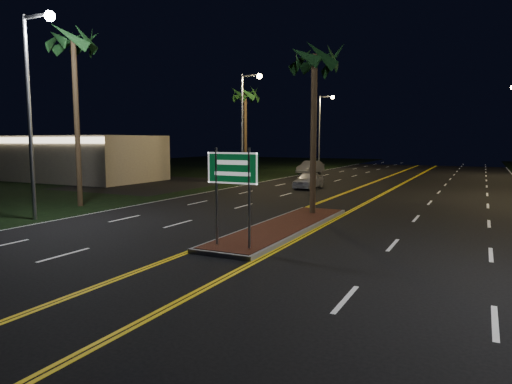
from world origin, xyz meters
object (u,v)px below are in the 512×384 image
Objects in this scene: palm_median at (315,59)px; palm_left_far at (245,95)px; commercial_building at (76,158)px; streetlight_left_near at (34,93)px; car_near at (308,179)px; median_island at (284,227)px; car_far at (310,166)px; streetlight_left_mid at (246,115)px; streetlight_left_far at (322,123)px; palm_left_near at (73,43)px; highway_sign at (232,177)px.

palm_left_far is at bearing 126.18° from palm_median.
commercial_building is 22.49m from streetlight_left_near.
car_near is at bearing 110.79° from palm_median.
median_island is 31.03m from car_far.
streetlight_left_mid reaches higher than car_near.
car_far is at bearing 87.91° from streetlight_left_near.
palm_left_far reaches higher than commercial_building.
streetlight_left_mid and streetlight_left_far have the same top height.
palm_left_near is (13.50, -11.99, 6.68)m from commercial_building.
palm_left_far is at bearing 146.31° from car_near.
streetlight_left_near reaches higher than highway_sign.
palm_left_near is 1.99× the size of car_far.
palm_left_near reaches higher than car_far.
palm_left_far is (-2.19, -16.00, 2.09)m from streetlight_left_far.
median_island is 1.14× the size of streetlight_left_near.
streetlight_left_far is at bearing 57.35° from commercial_building.
commercial_building reaches higher than highway_sign.
car_near is (21.46, 2.46, -1.27)m from commercial_building.
streetlight_left_mid is 7.97m from car_near.
palm_left_near reaches higher than palm_median.
commercial_building is 1.67× the size of streetlight_left_far.
highway_sign is at bearing -6.47° from streetlight_left_near.
highway_sign is at bearing -33.48° from commercial_building.
highway_sign is at bearing -75.56° from streetlight_left_far.
streetlight_left_far is (0.00, 40.00, 0.00)m from streetlight_left_near.
car_far is at bearing 109.31° from car_near.
palm_median is at bearing 90.00° from median_island.
median_island is at bearing -90.00° from palm_median.
palm_median reaches higher than car_near.
streetlight_left_near reaches higher than car_far.
commercial_building reaches higher than median_island.
commercial_building is at bearing -165.39° from streetlight_left_mid.
palm_median is (10.61, 6.50, 1.62)m from streetlight_left_near.
streetlight_left_near and streetlight_left_far have the same top height.
streetlight_left_far is 1.02× the size of palm_left_far.
streetlight_left_near is (-10.61, 1.20, 3.25)m from highway_sign.
streetlight_left_far is at bearing 90.00° from streetlight_left_near.
car_far is at bearing 44.99° from commercial_building.
streetlight_left_mid is (-10.61, 17.00, 5.57)m from median_island.
highway_sign is 14.92m from palm_left_near.
streetlight_left_near reaches higher than median_island.
palm_median is (26.00, -9.49, 5.27)m from commercial_building.
streetlight_left_mid is 5.01m from palm_left_far.
median_island is at bearing -73.43° from car_near.
palm_left_far reaches higher than palm_median.
palm_left_near is (-1.89, 4.00, 3.02)m from streetlight_left_near.
streetlight_left_far is (-10.61, 41.20, 3.25)m from highway_sign.
palm_left_near is at bearing -41.61° from commercial_building.
palm_median is at bearing -53.82° from palm_left_far.
streetlight_left_mid is 17.25m from palm_median.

